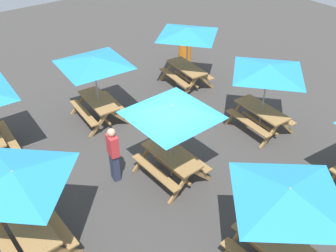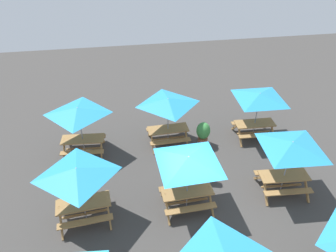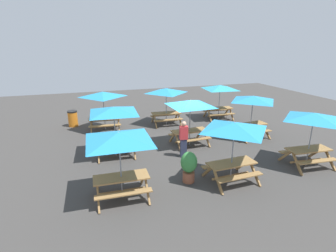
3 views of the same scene
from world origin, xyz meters
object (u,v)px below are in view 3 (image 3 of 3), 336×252
Objects in this scene: picnic_table_6 at (220,90)px; picnic_table_7 at (253,102)px; picnic_table_3 at (119,142)px; picnic_table_4 at (114,114)px; trash_bin_orange at (73,118)px; picnic_table_5 at (103,97)px; picnic_table_0 at (234,131)px; picnic_table_1 at (166,93)px; person_standing at (184,138)px; potted_plant_0 at (189,165)px; picnic_table_2 at (190,106)px; picnic_table_8 at (314,120)px.

picnic_table_6 is 1.21× the size of picnic_table_7.
picnic_table_4 is (-0.27, -3.50, 0.00)m from picnic_table_3.
trash_bin_orange is (9.34, -1.32, -1.49)m from picnic_table_6.
picnic_table_0 is at bearing 121.97° from picnic_table_5.
picnic_table_1 reaches higher than person_standing.
potted_plant_0 is (-2.23, 3.24, -1.32)m from picnic_table_4.
picnic_table_2 is 3.96m from potted_plant_0.
picnic_table_2 is at bearing 141.07° from picnic_table_5.
picnic_table_6 is 2.87× the size of trash_bin_orange.
potted_plant_0 is at bearing 116.06° from trash_bin_orange.
picnic_table_7 is 2.38× the size of trash_bin_orange.
person_standing is (-3.00, 4.97, -1.10)m from picnic_table_5.
picnic_table_5 is (3.87, -7.58, 0.00)m from picnic_table_0.
picnic_table_8 is (-7.72, 0.05, 0.00)m from picnic_table_3.
picnic_table_5 is at bearing -31.88° from picnic_table_7.
picnic_table_7 is 1.97× the size of potted_plant_0.
picnic_table_8 is 1.97× the size of potted_plant_0.
potted_plant_0 is at bearing 113.31° from picnic_table_5.
picnic_table_5 is (-0.14, -7.38, 0.00)m from picnic_table_3.
picnic_table_4 is 2.38× the size of potted_plant_0.
picnic_table_7 is at bearing -156.36° from person_standing.
picnic_table_0 and picnic_table_7 have the same top height.
picnic_table_2 is at bearing -173.29° from picnic_table_4.
picnic_table_5 reaches higher than trash_bin_orange.
picnic_table_0 reaches higher than potted_plant_0.
trash_bin_orange is (5.64, -5.10, -1.49)m from picnic_table_2.
potted_plant_0 is at bearing 29.02° from picnic_table_7.
potted_plant_0 is (5.22, -0.30, -1.32)m from picnic_table_8.
picnic_table_3 and picnic_table_6 have the same top height.
picnic_table_0 is 3.72m from picnic_table_8.
picnic_table_1 and picnic_table_6 have the same top height.
picnic_table_5 is at bearing 2.70° from picnic_table_1.
potted_plant_0 is 0.71× the size of person_standing.
picnic_table_0 is 7.56m from picnic_table_1.
potted_plant_0 is at bearing 1.32° from picnic_table_8.
person_standing is at bearing 84.17° from picnic_table_1.
picnic_table_5 is (3.78, -0.02, 0.00)m from picnic_table_1.
picnic_table_7 and picnic_table_8 have the same top height.
picnic_table_0 is at bearing 7.01° from picnic_table_8.
picnic_table_3 is 1.21× the size of picnic_table_8.
potted_plant_0 is (1.47, 3.44, -1.32)m from picnic_table_2.
picnic_table_7 is at bearing 177.23° from picnic_table_2.
picnic_table_6 reaches higher than trash_bin_orange.
trash_bin_orange is at bearing -66.13° from picnic_table_4.
picnic_table_1 is 1.00× the size of picnic_table_8.
picnic_table_4 is at bearing 49.68° from picnic_table_1.
picnic_table_0 is at bearing 138.99° from picnic_table_4.
picnic_table_3 is at bearing -5.28° from picnic_table_0.
picnic_table_2 is 1.89m from person_standing.
picnic_table_8 is 5.39m from potted_plant_0.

